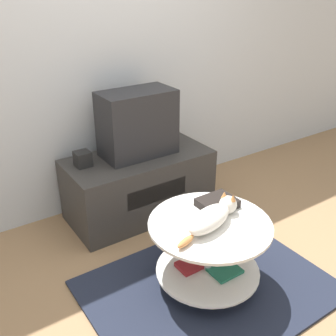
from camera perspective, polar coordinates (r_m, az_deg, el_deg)
name	(u,v)px	position (r m, az deg, el deg)	size (l,w,h in m)	color
ground_plane	(208,289)	(2.57, 5.88, -17.09)	(12.00, 12.00, 0.00)	#93704C
wall_back	(98,45)	(3.09, -10.12, 17.21)	(8.00, 0.05, 2.60)	silver
rug	(208,288)	(2.56, 5.89, -16.93)	(1.44, 1.09, 0.02)	#1E2333
tv_stand	(139,185)	(3.16, -4.20, -2.42)	(1.13, 0.55, 0.51)	#33302D
tv	(138,123)	(2.99, -4.44, 6.46)	(0.56, 0.31, 0.50)	#232326
speaker	(83,159)	(2.92, -12.27, 1.31)	(0.11, 0.11, 0.11)	black
coffee_table	(209,247)	(2.41, 5.91, -11.29)	(0.72, 0.72, 0.45)	#B2B2B7
dvd_box	(217,203)	(2.45, 7.15, -5.06)	(0.23, 0.18, 0.05)	black
cat	(212,217)	(2.26, 6.43, -7.02)	(0.53, 0.24, 0.13)	silver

